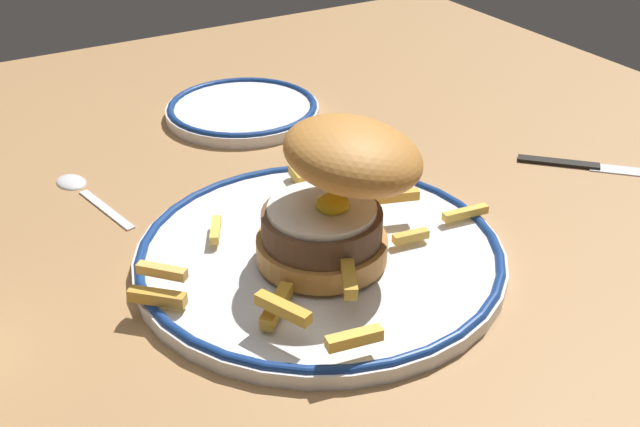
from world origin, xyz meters
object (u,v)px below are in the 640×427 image
dinner_plate (320,254)px  side_plate (243,109)px  burger (338,192)px  knife (595,166)px  spoon (78,185)px

dinner_plate → side_plate: (-30.01, 7.39, -0.00)cm
burger → side_plate: burger is taller
dinner_plate → side_plate: size_ratio=1.72×
side_plate → knife: (29.43, 24.74, -0.57)cm
dinner_plate → side_plate: same height
burger → side_plate: (-31.96, 6.93, -6.48)cm
side_plate → spoon: 22.27cm
dinner_plate → knife: 32.14cm
dinner_plate → side_plate: 30.91cm
dinner_plate → spoon: (-22.41, -13.53, -0.48)cm
side_plate → spoon: size_ratio=1.30×
dinner_plate → spoon: bearing=-148.9°
burger → dinner_plate: bearing=-166.7°
dinner_plate → spoon: 26.18cm
dinner_plate → knife: size_ratio=2.16×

